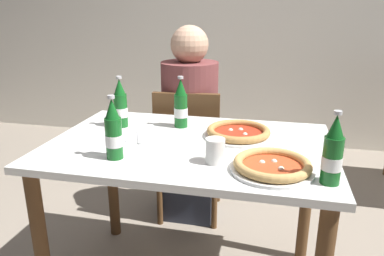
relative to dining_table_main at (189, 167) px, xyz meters
The scene contains 12 objects.
back_wall_tiled 2.30m from the dining_table_main, 90.00° to the left, with size 7.00×0.10×2.60m, color silver.
dining_table_main is the anchor object (origin of this frame).
chair_behind_table 0.65m from the dining_table_main, 103.56° to the left, with size 0.43×0.43×0.85m.
diner_seated 0.68m from the dining_table_main, 103.08° to the left, with size 0.34×0.34×1.21m.
pizza_margherita_near 0.27m from the dining_table_main, 31.30° to the left, with size 0.31×0.31×0.04m.
pizza_marinara_far 0.44m from the dining_table_main, 32.02° to the right, with size 0.30×0.30×0.04m.
beer_bottle_left 0.32m from the dining_table_main, 113.58° to the left, with size 0.07×0.07×0.25m.
beer_bottle_center 0.46m from the dining_table_main, 158.34° to the left, with size 0.07×0.07×0.25m.
beer_bottle_right 0.40m from the dining_table_main, 136.42° to the right, with size 0.07×0.07×0.25m.
beer_bottle_extra 0.64m from the dining_table_main, 26.68° to the right, with size 0.07×0.07×0.25m.
napkin_with_cutlery 0.28m from the dining_table_main, behind, with size 0.22×0.22×0.01m.
paper_cup 0.29m from the dining_table_main, 53.07° to the right, with size 0.07×0.07×0.10m, color white.
Camera 1 is at (0.34, -1.45, 1.30)m, focal length 34.57 mm.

